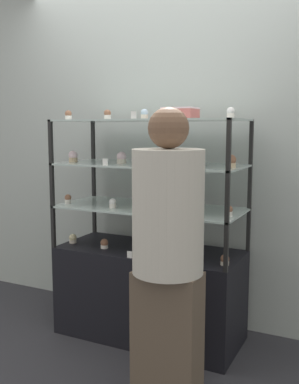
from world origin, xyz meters
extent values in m
plane|color=#2D2D33|center=(0.00, 0.00, 0.00)|extent=(20.00, 20.00, 0.00)
cube|color=#A8B2AD|center=(0.00, 0.41, 1.30)|extent=(8.00, 0.05, 2.60)
cube|color=black|center=(0.00, 0.00, 0.31)|extent=(1.26, 0.54, 0.62)
cube|color=black|center=(-0.62, 0.26, 0.77)|extent=(0.02, 0.02, 0.29)
cube|color=black|center=(0.62, 0.26, 0.77)|extent=(0.02, 0.02, 0.29)
cube|color=black|center=(-0.62, -0.26, 0.77)|extent=(0.02, 0.02, 0.29)
cube|color=black|center=(0.62, -0.26, 0.77)|extent=(0.02, 0.02, 0.29)
cube|color=#B2C6C1|center=(0.00, 0.00, 0.91)|extent=(1.26, 0.54, 0.01)
cube|color=black|center=(-0.62, 0.26, 1.06)|extent=(0.02, 0.02, 0.29)
cube|color=black|center=(0.62, 0.26, 1.06)|extent=(0.02, 0.02, 0.29)
cube|color=black|center=(-0.62, -0.26, 1.06)|extent=(0.02, 0.02, 0.29)
cube|color=black|center=(0.62, -0.26, 1.06)|extent=(0.02, 0.02, 0.29)
cube|color=#B2C6C1|center=(0.00, 0.00, 1.20)|extent=(1.26, 0.54, 0.01)
cube|color=black|center=(-0.62, 0.26, 1.36)|extent=(0.02, 0.02, 0.29)
cube|color=black|center=(0.62, 0.26, 1.36)|extent=(0.02, 0.02, 0.29)
cube|color=black|center=(-0.62, -0.26, 1.36)|extent=(0.02, 0.02, 0.29)
cube|color=black|center=(0.62, -0.26, 1.36)|extent=(0.02, 0.02, 0.29)
cube|color=#B2C6C1|center=(0.00, 0.00, 1.50)|extent=(1.26, 0.54, 0.01)
cylinder|color=beige|center=(0.00, -0.02, 0.97)|extent=(0.17, 0.17, 0.10)
cylinder|color=#F4EAB2|center=(0.00, -0.02, 1.03)|extent=(0.18, 0.18, 0.02)
cube|color=#C66660|center=(0.23, -0.02, 1.53)|extent=(0.20, 0.17, 0.06)
cube|color=silver|center=(0.23, -0.02, 1.57)|extent=(0.20, 0.17, 0.01)
cylinder|color=beige|center=(-0.57, -0.10, 0.64)|extent=(0.05, 0.05, 0.02)
sphere|color=#F4EAB2|center=(-0.57, -0.10, 0.66)|extent=(0.05, 0.05, 0.05)
cylinder|color=white|center=(-0.29, -0.12, 0.64)|extent=(0.05, 0.05, 0.02)
sphere|color=#8C5B42|center=(-0.29, -0.12, 0.66)|extent=(0.05, 0.05, 0.05)
cylinder|color=#CCB28C|center=(0.01, -0.04, 0.64)|extent=(0.05, 0.05, 0.02)
sphere|color=#8C5B42|center=(0.01, -0.04, 0.66)|extent=(0.05, 0.05, 0.05)
cylinder|color=beige|center=(0.29, -0.14, 0.64)|extent=(0.05, 0.05, 0.02)
sphere|color=silver|center=(0.29, -0.14, 0.66)|extent=(0.05, 0.05, 0.05)
cylinder|color=beige|center=(0.57, -0.13, 0.64)|extent=(0.05, 0.05, 0.02)
sphere|color=#8C5B42|center=(0.57, -0.13, 0.66)|extent=(0.05, 0.05, 0.05)
cube|color=white|center=(-0.02, -0.25, 0.65)|extent=(0.04, 0.00, 0.04)
cylinder|color=white|center=(-0.58, -0.13, 0.93)|extent=(0.04, 0.04, 0.03)
sphere|color=#8C5B42|center=(-0.58, -0.13, 0.96)|extent=(0.05, 0.05, 0.05)
cylinder|color=white|center=(-0.20, -0.14, 0.93)|extent=(0.04, 0.04, 0.03)
sphere|color=white|center=(-0.20, -0.14, 0.96)|extent=(0.05, 0.05, 0.05)
cylinder|color=white|center=(0.20, -0.08, 0.93)|extent=(0.04, 0.04, 0.03)
sphere|color=silver|center=(0.20, -0.08, 0.96)|extent=(0.05, 0.05, 0.05)
cylinder|color=white|center=(0.57, -0.07, 0.93)|extent=(0.04, 0.04, 0.03)
sphere|color=#8C5B42|center=(0.57, -0.07, 0.96)|extent=(0.05, 0.05, 0.05)
cube|color=white|center=(0.27, -0.25, 0.94)|extent=(0.04, 0.00, 0.04)
cylinder|color=#CCB28C|center=(-0.56, -0.08, 1.23)|extent=(0.06, 0.06, 0.03)
sphere|color=silver|center=(-0.56, -0.08, 1.26)|extent=(0.06, 0.06, 0.06)
cylinder|color=beige|center=(-0.19, -0.05, 1.23)|extent=(0.06, 0.06, 0.03)
sphere|color=silver|center=(-0.19, -0.05, 1.26)|extent=(0.06, 0.06, 0.06)
cylinder|color=beige|center=(0.18, -0.06, 1.23)|extent=(0.06, 0.06, 0.03)
sphere|color=silver|center=(0.18, -0.06, 1.26)|extent=(0.06, 0.06, 0.06)
cylinder|color=#CCB28C|center=(0.57, -0.05, 1.23)|extent=(0.06, 0.06, 0.03)
sphere|color=#8C5B42|center=(0.57, -0.05, 1.26)|extent=(0.06, 0.06, 0.06)
cube|color=white|center=(-0.19, -0.25, 1.23)|extent=(0.04, 0.00, 0.04)
cylinder|color=white|center=(-0.58, -0.10, 1.52)|extent=(0.05, 0.05, 0.03)
sphere|color=#8C5B42|center=(-0.58, -0.10, 1.55)|extent=(0.05, 0.05, 0.05)
cylinder|color=white|center=(-0.27, -0.08, 1.52)|extent=(0.05, 0.05, 0.03)
sphere|color=#8C5B42|center=(-0.27, -0.08, 1.55)|extent=(0.05, 0.05, 0.05)
cylinder|color=beige|center=(0.00, -0.07, 1.52)|extent=(0.05, 0.05, 0.03)
sphere|color=silver|center=(0.00, -0.07, 1.55)|extent=(0.05, 0.05, 0.05)
cylinder|color=white|center=(0.56, -0.05, 1.52)|extent=(0.05, 0.05, 0.03)
sphere|color=white|center=(0.56, -0.05, 1.55)|extent=(0.05, 0.05, 0.05)
cube|color=white|center=(0.02, -0.25, 1.53)|extent=(0.04, 0.00, 0.04)
cube|color=brown|center=(0.43, -0.67, 0.36)|extent=(0.34, 0.19, 0.72)
cylinder|color=beige|center=(0.43, -0.67, 1.03)|extent=(0.36, 0.36, 0.63)
sphere|color=brown|center=(0.43, -0.67, 1.45)|extent=(0.20, 0.20, 0.20)
camera|label=1|loc=(1.33, -2.68, 1.44)|focal=42.00mm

